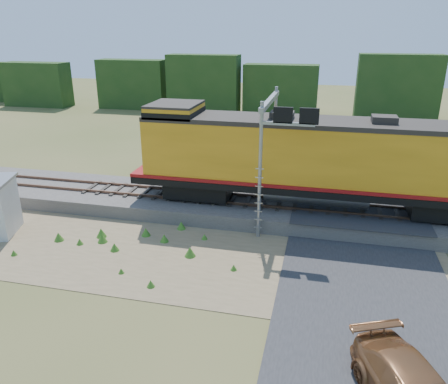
# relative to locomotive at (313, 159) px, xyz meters

# --- Properties ---
(ground) EXTENTS (140.00, 140.00, 0.00)m
(ground) POSITION_rel_locomotive_xyz_m (-4.37, -6.00, -3.57)
(ground) COLOR #475123
(ground) RESTS_ON ground
(ballast) EXTENTS (70.00, 5.00, 0.80)m
(ballast) POSITION_rel_locomotive_xyz_m (-4.37, -0.00, -3.17)
(ballast) COLOR slate
(ballast) RESTS_ON ground
(rails) EXTENTS (70.00, 1.54, 0.16)m
(rails) POSITION_rel_locomotive_xyz_m (-4.37, -0.00, -2.69)
(rails) COLOR brown
(rails) RESTS_ON ballast
(dirt_shoulder) EXTENTS (26.00, 8.00, 0.03)m
(dirt_shoulder) POSITION_rel_locomotive_xyz_m (-6.37, -5.50, -3.56)
(dirt_shoulder) COLOR #8C7754
(dirt_shoulder) RESTS_ON ground
(road) EXTENTS (7.00, 66.00, 0.86)m
(road) POSITION_rel_locomotive_xyz_m (2.63, -5.26, -3.48)
(road) COLOR #38383A
(road) RESTS_ON ground
(tree_line_north) EXTENTS (130.00, 3.00, 6.50)m
(tree_line_north) POSITION_rel_locomotive_xyz_m (-4.37, 32.00, -0.50)
(tree_line_north) COLOR #1D3B15
(tree_line_north) RESTS_ON ground
(weed_clumps) EXTENTS (15.00, 6.20, 0.56)m
(weed_clumps) POSITION_rel_locomotive_xyz_m (-7.87, -5.90, -3.57)
(weed_clumps) COLOR #3B7220
(weed_clumps) RESTS_ON ground
(locomotive) EXTENTS (20.50, 3.13, 5.29)m
(locomotive) POSITION_rel_locomotive_xyz_m (0.00, 0.00, 0.00)
(locomotive) COLOR black
(locomotive) RESTS_ON rails
(signal_gantry) EXTENTS (2.76, 6.20, 6.96)m
(signal_gantry) POSITION_rel_locomotive_xyz_m (-2.06, -0.66, 1.66)
(signal_gantry) COLOR gray
(signal_gantry) RESTS_ON ground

